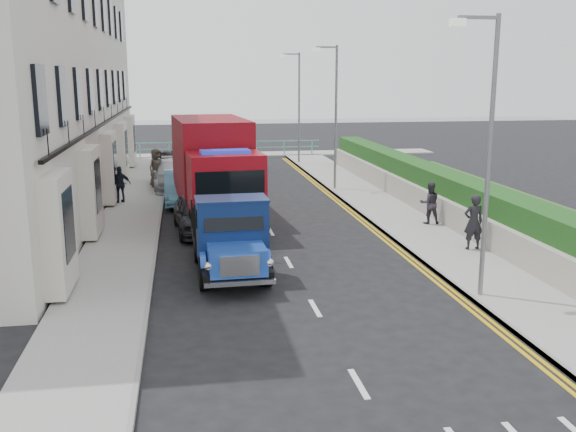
% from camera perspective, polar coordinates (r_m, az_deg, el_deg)
% --- Properties ---
extents(ground, '(120.00, 120.00, 0.00)m').
position_cam_1_polar(ground, '(17.74, 1.11, -5.96)').
color(ground, black).
rests_on(ground, ground).
extents(pavement_west, '(2.40, 38.00, 0.12)m').
position_cam_1_polar(pavement_west, '(26.24, -13.77, -0.14)').
color(pavement_west, gray).
rests_on(pavement_west, ground).
extents(pavement_east, '(2.60, 38.00, 0.12)m').
position_cam_1_polar(pavement_east, '(27.45, 8.62, 0.63)').
color(pavement_east, gray).
rests_on(pavement_east, ground).
extents(promenade, '(30.00, 2.50, 0.12)m').
position_cam_1_polar(promenade, '(46.00, -5.45, 5.42)').
color(promenade, gray).
rests_on(promenade, ground).
extents(sea_plane, '(120.00, 120.00, 0.00)m').
position_cam_1_polar(sea_plane, '(76.83, -7.07, 8.11)').
color(sea_plane, slate).
rests_on(sea_plane, ground).
extents(terrace_west, '(6.31, 30.20, 14.25)m').
position_cam_1_polar(terrace_west, '(30.29, -22.25, 14.48)').
color(terrace_west, silver).
rests_on(terrace_west, ground).
extents(garden_east, '(1.45, 28.00, 1.75)m').
position_cam_1_polar(garden_east, '(27.94, 12.41, 2.43)').
color(garden_east, '#B2AD9E').
rests_on(garden_east, ground).
extents(seafront_railing, '(13.00, 0.08, 1.11)m').
position_cam_1_polar(seafront_railing, '(45.14, -5.39, 5.95)').
color(seafront_railing, '#59B2A5').
rests_on(seafront_railing, ground).
extents(lamp_near, '(1.23, 0.18, 7.00)m').
position_cam_1_polar(lamp_near, '(16.34, 17.14, 6.26)').
color(lamp_near, slate).
rests_on(lamp_near, ground).
extents(lamp_mid, '(1.23, 0.18, 7.00)m').
position_cam_1_polar(lamp_mid, '(31.45, 4.07, 9.45)').
color(lamp_mid, slate).
rests_on(lamp_mid, ground).
extents(lamp_far, '(1.23, 0.18, 7.00)m').
position_cam_1_polar(lamp_far, '(41.23, 0.82, 10.16)').
color(lamp_far, slate).
rests_on(lamp_far, ground).
extents(bedford_lorry, '(2.08, 4.95, 2.31)m').
position_cam_1_polar(bedford_lorry, '(17.86, -5.04, -2.33)').
color(bedford_lorry, black).
rests_on(bedford_lorry, ground).
extents(red_lorry, '(3.19, 7.73, 3.95)m').
position_cam_1_polar(red_lorry, '(24.97, -6.62, 4.28)').
color(red_lorry, black).
rests_on(red_lorry, ground).
extents(parked_car_front, '(1.96, 4.20, 1.39)m').
position_cam_1_polar(parked_car_front, '(23.43, -7.98, 0.21)').
color(parked_car_front, black).
rests_on(parked_car_front, ground).
extents(parked_car_mid, '(1.65, 4.42, 1.44)m').
position_cam_1_polar(parked_car_mid, '(28.97, -9.42, 2.54)').
color(parked_car_mid, '#5DA3C7').
rests_on(parked_car_mid, ground).
extents(parked_car_rear, '(2.47, 5.21, 1.47)m').
position_cam_1_polar(parked_car_rear, '(32.59, -10.17, 3.62)').
color(parked_car_rear, '#B0B1B5').
rests_on(parked_car_rear, ground).
extents(seafront_car_left, '(4.14, 6.16, 1.57)m').
position_cam_1_polar(seafront_car_left, '(39.20, -8.67, 5.20)').
color(seafront_car_left, black).
rests_on(seafront_car_left, ground).
extents(seafront_car_right, '(2.03, 3.98, 1.30)m').
position_cam_1_polar(seafront_car_right, '(39.20, -3.51, 5.11)').
color(seafront_car_right, silver).
rests_on(seafront_car_right, ground).
extents(pedestrian_east_near, '(0.65, 0.43, 1.79)m').
position_cam_1_polar(pedestrian_east_near, '(21.29, 16.16, -0.52)').
color(pedestrian_east_near, black).
rests_on(pedestrian_east_near, pavement_east).
extents(pedestrian_east_far, '(0.81, 0.65, 1.57)m').
position_cam_1_polar(pedestrian_east_far, '(24.64, 12.48, 1.13)').
color(pedestrian_east_far, '#2F2B34').
rests_on(pedestrian_east_far, pavement_east).
extents(pedestrian_west_near, '(1.02, 0.71, 1.60)m').
position_cam_1_polar(pedestrian_west_near, '(29.05, -14.69, 2.73)').
color(pedestrian_west_near, black).
rests_on(pedestrian_west_near, pavement_west).
extents(pedestrian_west_far, '(1.12, 1.07, 1.93)m').
position_cam_1_polar(pedestrian_west_far, '(32.71, -11.60, 4.21)').
color(pedestrian_west_far, '#3A312A').
rests_on(pedestrian_west_far, pavement_west).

